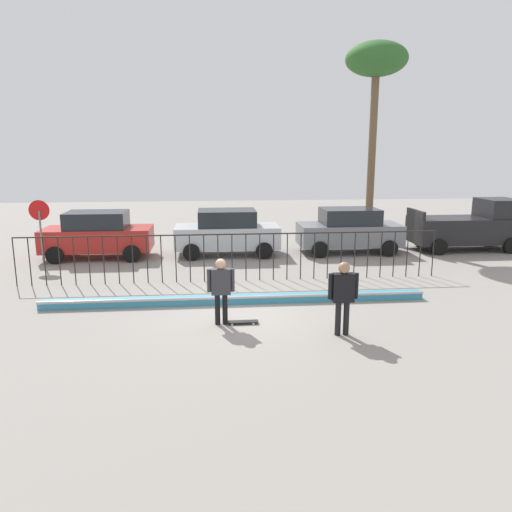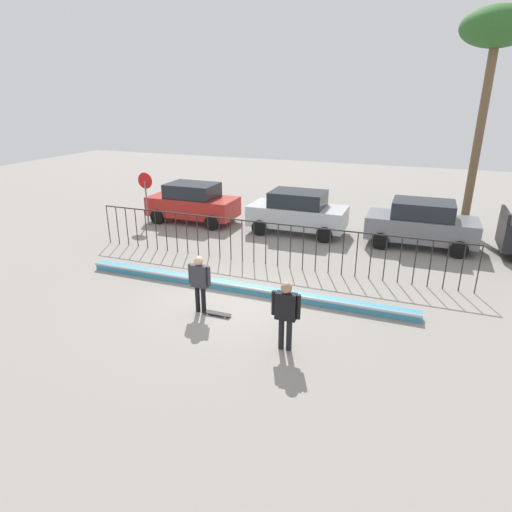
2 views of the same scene
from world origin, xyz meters
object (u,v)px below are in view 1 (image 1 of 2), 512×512
parked_car_gray (349,230)px  stop_sign (40,224)px  skateboarder (221,285)px  skateboard (243,322)px  palm_tree_tall (376,66)px  parked_car_silver (227,232)px  pickup_truck (470,226)px  camera_operator (343,292)px  parked_car_red (98,234)px

parked_car_gray → stop_sign: (-12.28, -1.27, 0.64)m
skateboarder → parked_car_gray: bearing=73.2°
skateboard → parked_car_gray: (5.14, 8.43, 0.91)m
stop_sign → palm_tree_tall: 16.12m
parked_car_gray → stop_sign: bearing=-176.2°
parked_car_silver → pickup_truck: 10.69m
skateboarder → camera_operator: bearing=-2.2°
skateboarder → camera_operator: 3.02m
skateboarder → camera_operator: (2.85, -1.01, 0.05)m
parked_car_gray → pickup_truck: (5.47, 0.07, 0.06)m
skateboard → parked_car_red: bearing=106.7°
skateboard → pickup_truck: pickup_truck is taller
parked_car_red → stop_sign: (-1.82, -1.19, 0.64)m
skateboard → palm_tree_tall: size_ratio=0.09×
skateboard → parked_car_gray: 9.92m
palm_tree_tall → skateboard: bearing=-121.4°
camera_operator → skateboard: bearing=31.5°
parked_car_silver → parked_car_red: bearing=-178.4°
pickup_truck → palm_tree_tall: bearing=144.1°
parked_car_red → parked_car_silver: same height
skateboarder → skateboard: size_ratio=2.13×
parked_car_silver → parked_car_gray: same height
stop_sign → parked_car_silver: bearing=10.3°
camera_operator → parked_car_silver: 9.70m
palm_tree_tall → parked_car_gray: bearing=-121.4°
parked_car_red → pickup_truck: size_ratio=0.91×
skateboarder → parked_car_gray: parked_car_gray is taller
palm_tree_tall → stop_sign: bearing=-163.1°
parked_car_silver → palm_tree_tall: (7.06, 3.02, 7.10)m
skateboard → palm_tree_tall: (6.99, 11.45, 8.02)m
camera_operator → palm_tree_tall: size_ratio=0.19×
skateboard → pickup_truck: (10.61, 8.50, 0.98)m
parked_car_silver → stop_sign: size_ratio=1.72×
camera_operator → palm_tree_tall: bearing=-56.3°
skateboarder → pickup_truck: pickup_truck is taller
skateboard → parked_car_silver: parked_car_silver is taller
parked_car_silver → stop_sign: (-7.07, -1.28, 0.64)m
camera_operator → parked_car_gray: 9.82m
skateboarder → pickup_truck: (11.15, 8.47, 0.01)m
parked_car_gray → palm_tree_tall: palm_tree_tall is taller
parked_car_silver → pickup_truck: size_ratio=0.91×
camera_operator → parked_car_silver: size_ratio=0.42×
parked_car_red → palm_tree_tall: palm_tree_tall is taller
skateboarder → palm_tree_tall: size_ratio=0.19×
parked_car_gray → palm_tree_tall: 7.94m
skateboarder → pickup_truck: 14.00m
skateboard → palm_tree_tall: 15.63m
parked_car_gray → pickup_truck: bearing=-1.4°
parked_car_gray → stop_sign: stop_sign is taller
skateboard → palm_tree_tall: palm_tree_tall is taller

